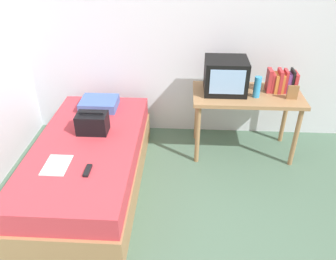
{
  "coord_description": "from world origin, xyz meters",
  "views": [
    {
      "loc": [
        -0.07,
        -1.82,
        2.31
      ],
      "look_at": [
        -0.23,
        1.06,
        0.53
      ],
      "focal_mm": 36.18,
      "sensor_mm": 36.0,
      "label": 1
    }
  ],
  "objects": [
    {
      "name": "bed",
      "position": [
        -1.0,
        0.82,
        0.25
      ],
      "size": [
        1.0,
        2.0,
        0.51
      ],
      "color": "#9E754C",
      "rests_on": "ground"
    },
    {
      "name": "book_row",
      "position": [
        0.95,
        1.58,
        0.86
      ],
      "size": [
        0.31,
        0.17,
        0.25
      ],
      "color": "#B72D33",
      "rests_on": "desk"
    },
    {
      "name": "desk",
      "position": [
        0.6,
        1.51,
        0.65
      ],
      "size": [
        1.16,
        0.6,
        0.74
      ],
      "color": "#9E754C",
      "rests_on": "ground"
    },
    {
      "name": "remote_dark",
      "position": [
        -0.87,
        0.38,
        0.53
      ],
      "size": [
        0.04,
        0.16,
        0.02
      ],
      "primitive_type": "cube",
      "color": "black",
      "rests_on": "bed"
    },
    {
      "name": "wall_back",
      "position": [
        0.0,
        2.0,
        1.3
      ],
      "size": [
        5.2,
        0.1,
        2.6
      ],
      "primitive_type": "cube",
      "color": "silver",
      "rests_on": "ground"
    },
    {
      "name": "water_bottle",
      "position": [
        0.67,
        1.43,
        0.85
      ],
      "size": [
        0.07,
        0.07,
        0.22
      ],
      "primitive_type": "cylinder",
      "color": "#3399DB",
      "rests_on": "desk"
    },
    {
      "name": "handbag",
      "position": [
        -0.98,
        1.01,
        0.62
      ],
      "size": [
        0.3,
        0.2,
        0.23
      ],
      "color": "black",
      "rests_on": "bed"
    },
    {
      "name": "magazine",
      "position": [
        -1.16,
        0.45,
        0.52
      ],
      "size": [
        0.21,
        0.29,
        0.01
      ],
      "primitive_type": "cube",
      "color": "white",
      "rests_on": "bed"
    },
    {
      "name": "tv",
      "position": [
        0.35,
        1.54,
        0.92
      ],
      "size": [
        0.44,
        0.39,
        0.36
      ],
      "color": "black",
      "rests_on": "desk"
    },
    {
      "name": "ground_plane",
      "position": [
        0.0,
        0.0,
        0.0
      ],
      "size": [
        8.0,
        8.0,
        0.0
      ],
      "primitive_type": "plane",
      "color": "#4C6B56"
    },
    {
      "name": "pillow",
      "position": [
        -1.03,
        1.52,
        0.57
      ],
      "size": [
        0.4,
        0.33,
        0.1
      ],
      "primitive_type": "cube",
      "color": "#4766AD",
      "rests_on": "bed"
    },
    {
      "name": "picture_frame",
      "position": [
        1.03,
        1.39,
        0.82
      ],
      "size": [
        0.11,
        0.02,
        0.15
      ],
      "primitive_type": "cube",
      "color": "olive",
      "rests_on": "desk"
    }
  ]
}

